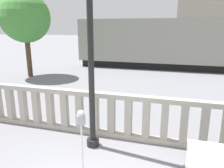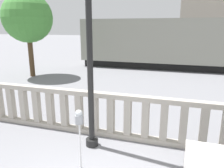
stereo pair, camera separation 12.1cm
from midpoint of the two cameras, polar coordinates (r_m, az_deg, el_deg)
name	(u,v)px [view 1 (the left image)]	position (r m, az deg, el deg)	size (l,w,h in m)	color
balustrade	(120,116)	(6.52, 1.52, -8.41)	(17.64, 0.24, 1.37)	#ADA599
lamppost	(90,30)	(5.56, -6.36, 13.92)	(0.39, 0.39, 5.57)	black
parking_meter	(81,121)	(4.99, -8.78, -9.61)	(0.19, 0.19, 1.47)	silver
train_near	(201,43)	(18.32, 22.11, 9.83)	(18.85, 3.03, 4.46)	black
train_far	(185,39)	(31.19, 18.34, 11.20)	(23.91, 3.17, 3.89)	black
tree_left	(25,18)	(15.49, -21.99, 15.71)	(3.16, 3.16, 5.40)	#4C3823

